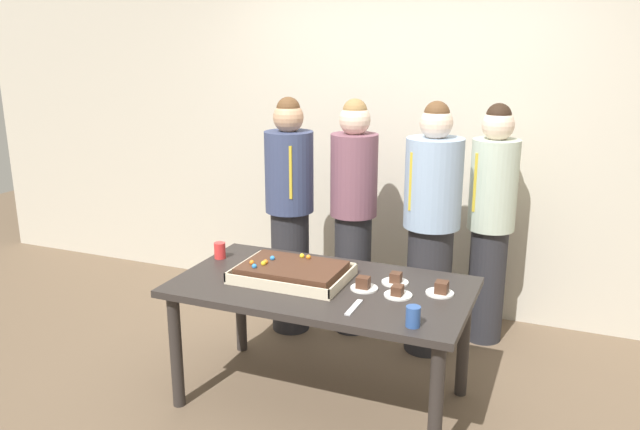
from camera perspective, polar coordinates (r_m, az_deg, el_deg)
The scene contains 15 objects.
ground_plane at distance 3.85m, azimuth 0.18°, elevation -16.23°, with size 12.00×12.00×0.00m, color brown.
interior_back_panel at distance 4.83m, azimuth 7.51°, elevation 9.10°, with size 8.00×0.12×3.00m, color beige.
party_table at distance 3.56m, azimuth 0.19°, elevation -7.52°, with size 1.63×0.89×0.72m.
sheet_cake at distance 3.59m, azimuth -2.53°, elevation -5.15°, with size 0.63×0.44×0.11m.
plated_slice_near_left at distance 3.38m, azimuth 7.02°, elevation -6.97°, with size 0.15×0.15×0.06m.
plated_slice_near_right at distance 3.55m, azimuth 6.80°, elevation -5.84°, with size 0.15×0.15×0.06m.
plated_slice_far_left at distance 3.45m, azimuth 3.95°, elevation -6.32°, with size 0.15×0.15×0.07m.
plated_slice_far_right at distance 3.44m, azimuth 10.82°, elevation -6.63°, with size 0.15×0.15×0.07m.
drink_cup_nearest at distance 3.04m, azimuth 8.38°, elevation -9.03°, with size 0.07×0.07×0.10m, color #2D5199.
drink_cup_middle at distance 3.96m, azimuth -9.01°, elevation -3.17°, with size 0.07×0.07×0.10m, color red.
cake_server_utensil at distance 3.23m, azimuth 3.07°, elevation -8.30°, with size 0.03×0.20×0.01m, color silver.
person_serving_front at distance 4.39m, azimuth -2.75°, elevation 0.18°, with size 0.33×0.33×1.66m.
person_green_shirt_behind at distance 4.14m, azimuth 9.99°, elevation -1.13°, with size 0.36×0.36×1.67m.
person_striped_tie_right at distance 4.38m, azimuth 3.03°, elevation 0.14°, with size 0.32×0.32×1.65m.
person_far_right_suit at distance 4.38m, azimuth 15.14°, elevation -0.44°, with size 0.31×0.31×1.64m.
Camera 1 is at (1.24, -3.03, 2.03)m, focal length 35.54 mm.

